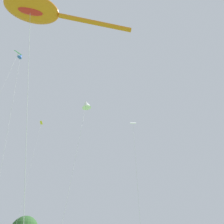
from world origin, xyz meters
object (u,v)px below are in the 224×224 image
at_px(small_kite_box_yellow, 134,133).
at_px(big_show_kite, 37,10).
at_px(small_kite_diamond_red, 20,58).
at_px(small_kite_tiny_distant, 16,59).
at_px(small_kite_streamer_purple, 38,134).
at_px(small_kite_bird_shape, 86,105).

bearing_deg(small_kite_box_yellow, big_show_kite, -42.04).
xyz_separation_m(big_show_kite, small_kite_diamond_red, (3.66, 7.73, 2.93)).
bearing_deg(small_kite_tiny_distant, small_kite_diamond_red, 6.89).
bearing_deg(small_kite_tiny_distant, small_kite_box_yellow, 49.99).
distance_m(big_show_kite, small_kite_diamond_red, 9.04).
distance_m(small_kite_box_yellow, small_kite_tiny_distant, 19.88).
xyz_separation_m(small_kite_streamer_purple, small_kite_box_yellow, (-3.42, -19.62, -7.81)).
relative_size(big_show_kite, small_kite_streamer_purple, 0.84).
bearing_deg(big_show_kite, small_kite_diamond_red, -67.25).
bearing_deg(small_kite_tiny_distant, small_kite_streamer_purple, 137.91).
bearing_deg(small_kite_box_yellow, small_kite_tiny_distant, -88.58).
distance_m(big_show_kite, small_kite_box_yellow, 14.15).
distance_m(small_kite_diamond_red, small_kite_tiny_distant, 4.09).
distance_m(small_kite_bird_shape, small_kite_box_yellow, 6.00).
distance_m(small_kite_streamer_purple, small_kite_bird_shape, 17.43).
xyz_separation_m(small_kite_streamer_purple, small_kite_tiny_distant, (-11.31, -6.02, 4.36)).
distance_m(big_show_kite, small_kite_streamer_purple, 22.93).
bearing_deg(small_kite_bird_shape, big_show_kite, 119.04).
bearing_deg(small_kite_diamond_red, small_kite_bird_shape, 95.76).
bearing_deg(small_kite_streamer_purple, small_kite_tiny_distant, -163.20).
relative_size(small_kite_bird_shape, small_kite_diamond_red, 0.71).
bearing_deg(small_kite_box_yellow, small_kite_diamond_red, -79.83).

